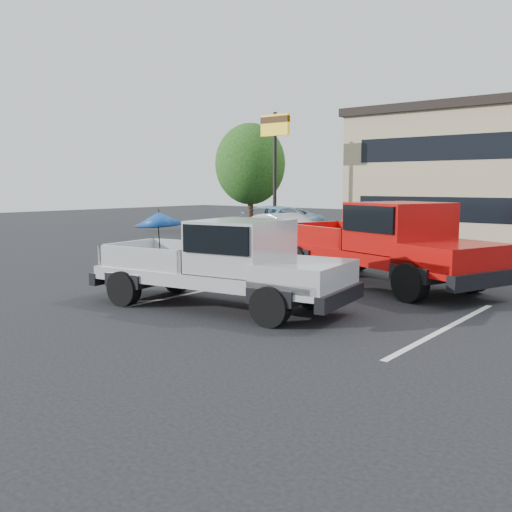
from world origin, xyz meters
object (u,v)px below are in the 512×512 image
object	(u,v)px
silver_pickup	(231,259)
blue_suv	(268,225)
red_pickup	(394,241)
tree_left	(250,164)
motel_sign	(275,141)
silver_sedan	(287,232)

from	to	relation	value
silver_pickup	blue_suv	xyz separation A→B (m)	(-7.43, 10.79, -0.22)
silver_pickup	red_pickup	world-z (taller)	red_pickup
tree_left	motel_sign	bearing A→B (deg)	-36.87
motel_sign	blue_suv	distance (m)	4.76
red_pickup	silver_sedan	bearing A→B (deg)	163.77
silver_pickup	blue_suv	world-z (taller)	silver_pickup
tree_left	silver_pickup	bearing A→B (deg)	-51.55
tree_left	silver_pickup	size ratio (longest dim) A/B	1.02
red_pickup	blue_suv	distance (m)	10.89
red_pickup	silver_sedan	xyz separation A→B (m)	(-6.85, 4.86, -0.45)
motel_sign	tree_left	distance (m)	5.08
motel_sign	silver_pickup	xyz separation A→B (m)	(8.88, -13.22, -3.60)
motel_sign	tree_left	world-z (taller)	tree_left
tree_left	silver_pickup	world-z (taller)	tree_left
red_pickup	tree_left	bearing A→B (deg)	159.98
tree_left	silver_sedan	world-z (taller)	tree_left
tree_left	blue_suv	size ratio (longest dim) A/B	1.01
silver_sedan	blue_suv	bearing A→B (deg)	70.28
motel_sign	tree_left	xyz separation A→B (m)	(-4.00, 3.00, -0.92)
blue_suv	motel_sign	bearing A→B (deg)	121.94
motel_sign	tree_left	size ratio (longest dim) A/B	1.00
tree_left	red_pickup	distance (m)	18.69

